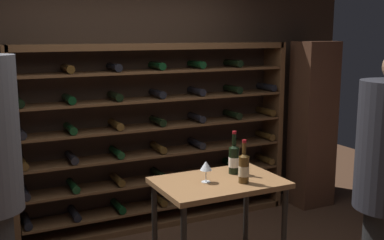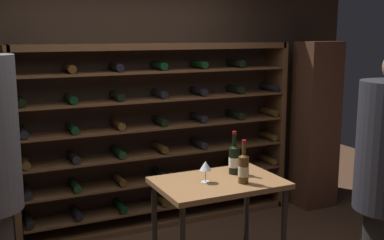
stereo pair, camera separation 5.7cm
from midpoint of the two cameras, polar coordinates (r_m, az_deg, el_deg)
back_wall at (r=4.92m, az=-9.05°, el=2.35°), size 5.52×0.10×2.62m
wine_rack at (r=4.90m, az=-4.50°, el=-2.10°), size 2.92×0.32×1.89m
tasting_table at (r=3.66m, az=2.79°, el=-8.96°), size 0.95×0.63×0.89m
display_cabinet at (r=5.64m, az=13.99°, el=-0.54°), size 0.44×0.36×1.90m
wine_bottle_green_slim at (r=3.77m, az=4.62°, el=-4.65°), size 0.09×0.09×0.34m
wine_bottle_red_label at (r=3.55m, az=5.78°, el=-5.71°), size 0.08×0.08×0.33m
wine_glass_stemmed_left at (r=3.54m, az=1.22°, el=-5.59°), size 0.09×0.09×0.16m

